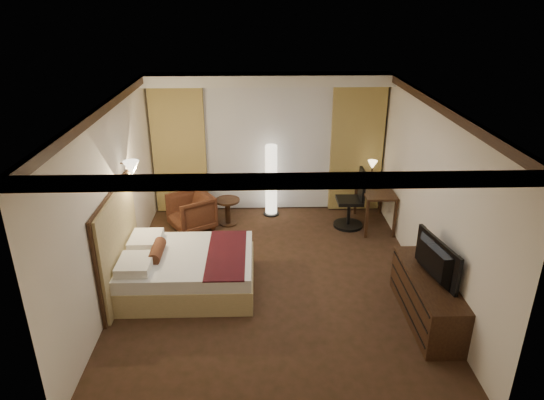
{
  "coord_description": "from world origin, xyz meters",
  "views": [
    {
      "loc": [
        -0.21,
        -6.31,
        4.02
      ],
      "look_at": [
        0.0,
        0.4,
        1.15
      ],
      "focal_mm": 32.0,
      "sensor_mm": 36.0,
      "label": 1
    }
  ],
  "objects_px": {
    "armchair": "(191,210)",
    "dresser": "(427,298)",
    "desk": "(374,206)",
    "television": "(430,258)",
    "side_table": "(228,212)",
    "office_chair": "(350,199)",
    "floor_lamp": "(271,180)",
    "bed": "(188,271)"
  },
  "relations": [
    {
      "from": "armchair",
      "to": "dresser",
      "type": "bearing_deg",
      "value": 19.1
    },
    {
      "from": "desk",
      "to": "television",
      "type": "distance_m",
      "value": 2.92
    },
    {
      "from": "television",
      "to": "side_table",
      "type": "bearing_deg",
      "value": 31.71
    },
    {
      "from": "side_table",
      "to": "dresser",
      "type": "xyz_separation_m",
      "value": [
        2.78,
        -2.98,
        0.07
      ]
    },
    {
      "from": "office_chair",
      "to": "floor_lamp",
      "type": "bearing_deg",
      "value": 158.64
    },
    {
      "from": "desk",
      "to": "dresser",
      "type": "relative_size",
      "value": 0.67
    },
    {
      "from": "floor_lamp",
      "to": "office_chair",
      "type": "xyz_separation_m",
      "value": [
        1.42,
        -0.58,
        -0.15
      ]
    },
    {
      "from": "bed",
      "to": "armchair",
      "type": "distance_m",
      "value": 1.98
    },
    {
      "from": "side_table",
      "to": "office_chair",
      "type": "height_order",
      "value": "office_chair"
    },
    {
      "from": "armchair",
      "to": "office_chair",
      "type": "height_order",
      "value": "office_chair"
    },
    {
      "from": "armchair",
      "to": "side_table",
      "type": "bearing_deg",
      "value": 72.37
    },
    {
      "from": "bed",
      "to": "side_table",
      "type": "relative_size",
      "value": 3.77
    },
    {
      "from": "bed",
      "to": "armchair",
      "type": "xyz_separation_m",
      "value": [
        -0.2,
        1.97,
        0.09
      ]
    },
    {
      "from": "desk",
      "to": "television",
      "type": "bearing_deg",
      "value": -89.6
    },
    {
      "from": "floor_lamp",
      "to": "television",
      "type": "distance_m",
      "value": 3.9
    },
    {
      "from": "office_chair",
      "to": "dresser",
      "type": "xyz_separation_m",
      "value": [
        0.53,
        -2.81,
        -0.24
      ]
    },
    {
      "from": "desk",
      "to": "television",
      "type": "relative_size",
      "value": 1.14
    },
    {
      "from": "bed",
      "to": "television",
      "type": "distance_m",
      "value": 3.39
    },
    {
      "from": "dresser",
      "to": "bed",
      "type": "bearing_deg",
      "value": 165.4
    },
    {
      "from": "armchair",
      "to": "television",
      "type": "height_order",
      "value": "television"
    },
    {
      "from": "floor_lamp",
      "to": "desk",
      "type": "distance_m",
      "value": 2.0
    },
    {
      "from": "side_table",
      "to": "floor_lamp",
      "type": "xyz_separation_m",
      "value": [
        0.83,
        0.41,
        0.46
      ]
    },
    {
      "from": "armchair",
      "to": "desk",
      "type": "bearing_deg",
      "value": 59.22
    },
    {
      "from": "dresser",
      "to": "television",
      "type": "xyz_separation_m",
      "value": [
        -0.03,
        0.0,
        0.6
      ]
    },
    {
      "from": "dresser",
      "to": "desk",
      "type": "bearing_deg",
      "value": 91.0
    },
    {
      "from": "side_table",
      "to": "dresser",
      "type": "distance_m",
      "value": 4.08
    },
    {
      "from": "bed",
      "to": "dresser",
      "type": "bearing_deg",
      "value": -14.6
    },
    {
      "from": "bed",
      "to": "desk",
      "type": "xyz_separation_m",
      "value": [
        3.19,
        2.02,
        0.1
      ]
    },
    {
      "from": "bed",
      "to": "television",
      "type": "relative_size",
      "value": 1.93
    },
    {
      "from": "armchair",
      "to": "television",
      "type": "distance_m",
      "value": 4.46
    },
    {
      "from": "floor_lamp",
      "to": "dresser",
      "type": "xyz_separation_m",
      "value": [
        1.95,
        -3.39,
        -0.39
      ]
    },
    {
      "from": "side_table",
      "to": "desk",
      "type": "distance_m",
      "value": 2.73
    },
    {
      "from": "floor_lamp",
      "to": "dresser",
      "type": "relative_size",
      "value": 0.86
    },
    {
      "from": "bed",
      "to": "television",
      "type": "bearing_deg",
      "value": -14.73
    },
    {
      "from": "desk",
      "to": "bed",
      "type": "bearing_deg",
      "value": -147.69
    },
    {
      "from": "bed",
      "to": "armchair",
      "type": "bearing_deg",
      "value": 95.69
    },
    {
      "from": "bed",
      "to": "floor_lamp",
      "type": "xyz_separation_m",
      "value": [
        1.29,
        2.54,
        0.44
      ]
    },
    {
      "from": "side_table",
      "to": "television",
      "type": "xyz_separation_m",
      "value": [
        2.75,
        -2.98,
        0.68
      ]
    },
    {
      "from": "bed",
      "to": "desk",
      "type": "relative_size",
      "value": 1.69
    },
    {
      "from": "office_chair",
      "to": "armchair",
      "type": "bearing_deg",
      "value": -179.33
    },
    {
      "from": "bed",
      "to": "floor_lamp",
      "type": "height_order",
      "value": "floor_lamp"
    },
    {
      "from": "armchair",
      "to": "dresser",
      "type": "height_order",
      "value": "armchair"
    }
  ]
}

